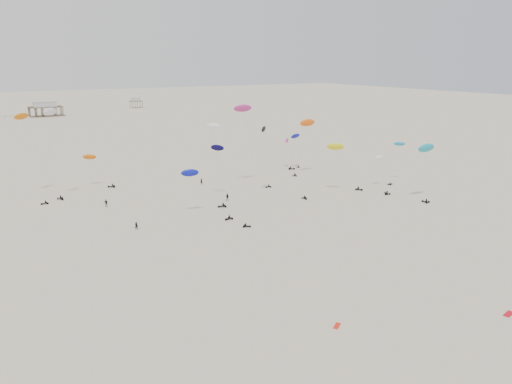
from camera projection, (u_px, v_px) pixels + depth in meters
ground_plane at (123, 149)px, 209.77m from camera, size 900.00×900.00×0.00m
pavilion_main at (46, 110)px, 329.52m from camera, size 21.00×13.00×9.80m
pavilion_small at (136, 103)px, 388.57m from camera, size 9.00×7.00×8.00m
rig_0 at (32, 138)px, 133.28m from camera, size 9.97×13.25×23.64m
rig_1 at (383, 174)px, 142.40m from camera, size 7.39×10.32×12.01m
rig_2 at (97, 167)px, 146.10m from camera, size 8.11×7.65×10.34m
rig_3 at (276, 149)px, 135.17m from camera, size 8.98×13.91×21.00m
rig_4 at (289, 146)px, 171.04m from camera, size 6.47×4.47×10.50m
rig_5 at (341, 156)px, 139.95m from camera, size 10.40×6.27×14.43m
rig_6 at (227, 174)px, 114.35m from camera, size 4.23×13.69×18.85m
rig_7 at (217, 157)px, 128.94m from camera, size 4.94×11.58×20.73m
rig_8 at (397, 154)px, 151.98m from camera, size 9.26×6.29×12.89m
rig_9 at (200, 184)px, 118.90m from camera, size 8.93×11.63×13.89m
rig_10 at (49, 132)px, 129.09m from camera, size 7.38×7.16×24.38m
rig_11 at (294, 145)px, 169.67m from camera, size 5.90×3.94×12.32m
rig_12 at (426, 155)px, 131.19m from camera, size 6.15×5.73×15.28m
rig_13 at (306, 130)px, 160.26m from camera, size 9.42×3.68×18.12m
rig_14 at (245, 116)px, 144.76m from camera, size 8.23×9.46×24.28m
spectator_0 at (137, 229)px, 110.18m from camera, size 0.93×0.81×2.13m
spectator_1 at (228, 201)px, 132.71m from camera, size 1.30×1.16×2.30m
spectator_2 at (106, 207)px, 127.30m from camera, size 1.47×1.01×2.28m
spectator_3 at (202, 184)px, 150.05m from camera, size 0.88×0.68×2.20m
grounded_kite_a at (509, 314)px, 73.53m from camera, size 2.35×1.41×0.08m
grounded_kite_b at (337, 326)px, 70.25m from camera, size 1.87×1.61×0.07m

